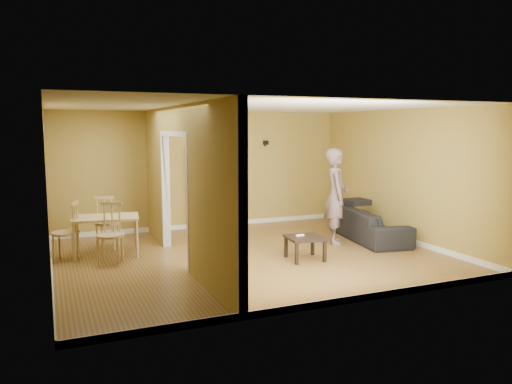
# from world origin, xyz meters

# --- Properties ---
(room_shell) EXTENTS (6.50, 6.50, 6.50)m
(room_shell) POSITION_xyz_m (0.00, 0.00, 1.30)
(room_shell) COLOR olive
(room_shell) RESTS_ON ground
(partition) EXTENTS (0.22, 5.50, 2.60)m
(partition) POSITION_xyz_m (-1.20, 0.00, 1.30)
(partition) COLOR #B38637
(partition) RESTS_ON ground
(wall_speaker) EXTENTS (0.10, 0.10, 0.10)m
(wall_speaker) POSITION_xyz_m (1.50, 2.69, 1.90)
(wall_speaker) COLOR black
(wall_speaker) RESTS_ON room_shell
(sofa) EXTENTS (2.26, 1.24, 0.82)m
(sofa) POSITION_xyz_m (2.70, 0.25, 0.41)
(sofa) COLOR black
(sofa) RESTS_ON ground
(person) EXTENTS (0.98, 0.89, 2.18)m
(person) POSITION_xyz_m (1.91, 0.25, 1.09)
(person) COLOR slate
(person) RESTS_ON ground
(bookshelf) EXTENTS (0.79, 0.34, 1.87)m
(bookshelf) POSITION_xyz_m (0.03, 2.60, 0.93)
(bookshelf) COLOR white
(bookshelf) RESTS_ON ground
(paper_box_navy_a) EXTENTS (0.42, 0.27, 0.21)m
(paper_box_navy_a) POSITION_xyz_m (0.01, 2.56, 0.50)
(paper_box_navy_a) COLOR navy
(paper_box_navy_a) RESTS_ON bookshelf
(paper_box_teal) EXTENTS (0.42, 0.27, 0.21)m
(paper_box_teal) POSITION_xyz_m (-0.02, 2.56, 0.87)
(paper_box_teal) COLOR teal
(paper_box_teal) RESTS_ON bookshelf
(paper_box_navy_b) EXTENTS (0.39, 0.25, 0.20)m
(paper_box_navy_b) POSITION_xyz_m (0.03, 2.56, 1.23)
(paper_box_navy_b) COLOR navy
(paper_box_navy_b) RESTS_ON bookshelf
(paper_box_navy_c) EXTENTS (0.43, 0.28, 0.22)m
(paper_box_navy_c) POSITION_xyz_m (0.07, 2.56, 1.46)
(paper_box_navy_c) COLOR navy
(paper_box_navy_c) RESTS_ON bookshelf
(coffee_table) EXTENTS (0.60, 0.60, 0.40)m
(coffee_table) POSITION_xyz_m (0.76, -0.62, 0.34)
(coffee_table) COLOR black
(coffee_table) RESTS_ON ground
(game_controller) EXTENTS (0.14, 0.04, 0.03)m
(game_controller) POSITION_xyz_m (0.70, -0.54, 0.42)
(game_controller) COLOR white
(game_controller) RESTS_ON coffee_table
(dining_table) EXTENTS (1.11, 0.74, 0.70)m
(dining_table) POSITION_xyz_m (-2.32, 1.01, 0.62)
(dining_table) COLOR #E8C680
(dining_table) RESTS_ON ground
(chair_left) EXTENTS (0.58, 0.58, 1.00)m
(chair_left) POSITION_xyz_m (-3.00, 0.95, 0.50)
(chair_left) COLOR tan
(chair_left) RESTS_ON ground
(chair_near) EXTENTS (0.60, 0.60, 1.02)m
(chair_near) POSITION_xyz_m (-2.33, 0.41, 0.51)
(chair_near) COLOR tan
(chair_near) RESTS_ON ground
(chair_far) EXTENTS (0.60, 0.60, 1.01)m
(chair_far) POSITION_xyz_m (-2.24, 1.57, 0.50)
(chair_far) COLOR tan
(chair_far) RESTS_ON ground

